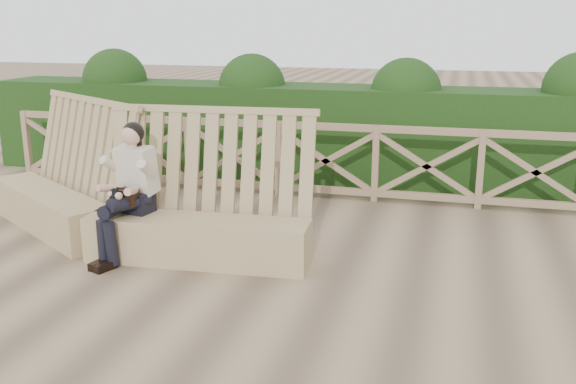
# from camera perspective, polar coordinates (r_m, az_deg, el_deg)

# --- Properties ---
(ground) EXTENTS (60.00, 60.00, 0.00)m
(ground) POSITION_cam_1_polar(r_m,az_deg,el_deg) (6.22, -3.35, -8.80)
(ground) COLOR brown
(ground) RESTS_ON ground
(bench) EXTENTS (4.56, 1.97, 1.62)m
(bench) POSITION_cam_1_polar(r_m,az_deg,el_deg) (7.65, -14.53, -1.44)
(bench) COLOR #9E855A
(bench) RESTS_ON ground
(woman) EXTENTS (0.49, 0.90, 1.47)m
(woman) POSITION_cam_1_polar(r_m,az_deg,el_deg) (7.07, -13.95, 0.50)
(woman) COLOR black
(woman) RESTS_ON ground
(guardrail) EXTENTS (10.10, 0.09, 1.10)m
(guardrail) POSITION_cam_1_polar(r_m,az_deg,el_deg) (9.29, 3.37, 2.80)
(guardrail) COLOR #86694E
(guardrail) RESTS_ON ground
(hedge) EXTENTS (12.00, 1.20, 1.50)m
(hedge) POSITION_cam_1_polar(r_m,az_deg,el_deg) (10.41, 4.74, 5.20)
(hedge) COLOR black
(hedge) RESTS_ON ground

